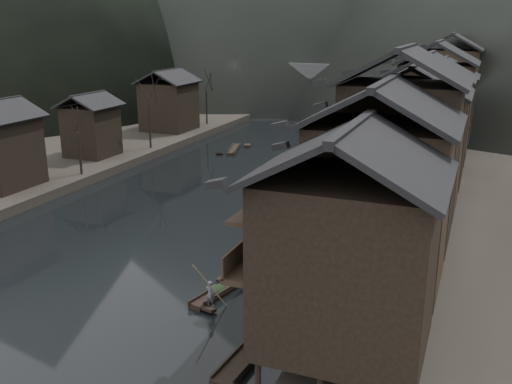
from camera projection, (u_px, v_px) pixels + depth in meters
The scene contains 12 objects.
water at pixel (122, 267), 39.30m from camera, with size 300.00×300.00×0.00m, color black.
left_bank at pixel (81, 128), 87.14m from camera, with size 40.00×200.00×1.20m, color #2D2823.
stilt_houses at pixel (423, 115), 47.97m from camera, with size 9.00×67.60×15.06m.
left_houses at pixel (68, 121), 62.84m from camera, with size 8.10×53.20×8.73m.
bare_trees at pixel (82, 116), 59.56m from camera, with size 3.98×61.84×7.96m.
moored_sampans at pixel (368, 189), 56.84m from camera, with size 3.12×67.01×0.47m.
midriver_boats at pixel (290, 144), 77.72m from camera, with size 15.71×19.04×0.45m.
stone_bridge at pixel (354, 86), 101.82m from camera, with size 40.00×6.00×9.00m.
hero_sampan at pixel (216, 294), 35.00m from camera, with size 1.86×4.57×0.43m.
cargo_heap at pixel (217, 285), 35.04m from camera, with size 0.99×1.30×0.60m, color black.
boatman at pixel (210, 290), 33.20m from camera, with size 0.59×0.39×1.63m, color #5F5F62.
bamboo_pole at pixel (212, 248), 32.35m from camera, with size 0.06×0.06×4.48m, color #8C7A51.
Camera 1 is at (22.00, -30.11, 16.31)m, focal length 40.00 mm.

